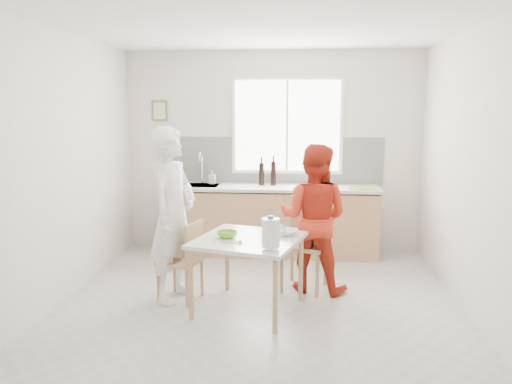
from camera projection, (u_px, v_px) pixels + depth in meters
The scene contains 21 objects.
ground at pixel (258, 311), 4.82m from camera, with size 4.50×4.50×0.00m, color #B7B7B2.
room_shell at pixel (259, 141), 4.55m from camera, with size 4.50×4.50×4.50m.
window at pixel (287, 126), 6.71m from camera, with size 1.50×0.06×1.30m.
backsplash at pixel (272, 161), 6.82m from camera, with size 3.00×0.02×0.65m, color white.
picture_frame at pixel (160, 111), 6.83m from camera, with size 0.22×0.03×0.28m.
kitchen_counter at pixel (270, 223), 6.67m from camera, with size 2.84×0.64×1.37m.
dining_table at pixel (248, 246), 4.76m from camera, with size 1.14×1.14×0.72m.
chair_left at pixel (185, 257), 5.03m from camera, with size 0.47×0.47×0.82m.
chair_far at pixel (306, 238), 5.41m from camera, with size 0.56×0.56×0.98m.
person_white at pixel (173, 215), 5.00m from camera, with size 0.64×0.42×1.76m, color white.
person_red at pixel (313, 218), 5.28m from camera, with size 0.76×0.60×1.57m, color red.
bowl_green at pixel (227, 234), 4.76m from camera, with size 0.19×0.19×0.06m, color #78B72A.
bowl_white at pixel (286, 232), 4.87m from camera, with size 0.22×0.22×0.05m, color white.
milk_jug at pixel (271, 232), 4.35m from camera, with size 0.22×0.16×0.28m.
green_box at pixel (268, 228), 4.96m from camera, with size 0.10×0.10×0.09m, color #96BE2B.
spoon at pixel (231, 242), 4.57m from camera, with size 0.01×0.01×0.16m, color #A5A5AA.
cutting_board at pixel (362, 188), 6.37m from camera, with size 0.35×0.25×0.01m, color #8EB82A.
wine_bottle_a at pixel (273, 173), 6.62m from camera, with size 0.07×0.07×0.32m, color black.
wine_bottle_b at pixel (261, 174), 6.63m from camera, with size 0.07×0.07×0.30m, color black.
jar_amber at pixel (272, 179), 6.68m from camera, with size 0.06×0.06×0.16m, color brown.
soap_bottle at pixel (212, 177), 6.78m from camera, with size 0.08×0.08×0.18m, color #999999.
Camera 1 is at (0.38, -4.55, 1.94)m, focal length 35.00 mm.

